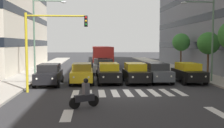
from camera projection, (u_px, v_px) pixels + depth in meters
name	position (u px, v px, depth m)	size (l,w,h in m)	color
ground_plane	(128.00, 93.00, 18.33)	(180.00, 180.00, 0.00)	#2D2D30
crosswalk_markings	(128.00, 93.00, 18.33)	(7.65, 2.80, 0.01)	silver
lane_arrow_0	(217.00, 112.00, 13.16)	(0.50, 2.20, 0.01)	silver
lane_arrow_1	(67.00, 115.00, 12.57)	(0.50, 2.20, 0.01)	silver
car_0	(188.00, 72.00, 23.18)	(2.02, 4.44, 1.72)	black
car_1	(157.00, 72.00, 23.32)	(2.02, 4.44, 1.72)	#474C51
car_2	(135.00, 73.00, 22.88)	(2.02, 4.44, 1.72)	black
car_3	(109.00, 73.00, 22.95)	(2.02, 4.44, 1.72)	black
car_4	(82.00, 73.00, 22.76)	(2.02, 4.44, 1.72)	gold
car_5	(49.00, 74.00, 21.86)	(2.02, 4.44, 1.72)	black
car_row2_0	(101.00, 66.00, 30.31)	(2.02, 4.44, 1.72)	#B2B7BC
car_row2_1	(105.00, 66.00, 29.48)	(2.02, 4.44, 1.72)	#474C51
bus_behind_traffic	(102.00, 55.00, 37.07)	(2.78, 10.50, 3.00)	red
motorcycle_with_rider	(85.00, 95.00, 14.08)	(1.57, 0.84, 1.57)	black
traffic_light_gantry	(44.00, 39.00, 18.37)	(4.31, 0.36, 5.50)	#AD991E
street_lamp_left	(207.00, 32.00, 22.87)	(2.93, 0.28, 6.94)	#4C6B56
street_lamp_right	(39.00, 30.00, 25.61)	(3.18, 0.28, 7.48)	#4C6B56
street_tree_1	(208.00, 43.00, 25.93)	(2.17, 2.17, 4.37)	#513823
street_tree_2	(181.00, 42.00, 33.81)	(2.23, 2.23, 4.56)	#513823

